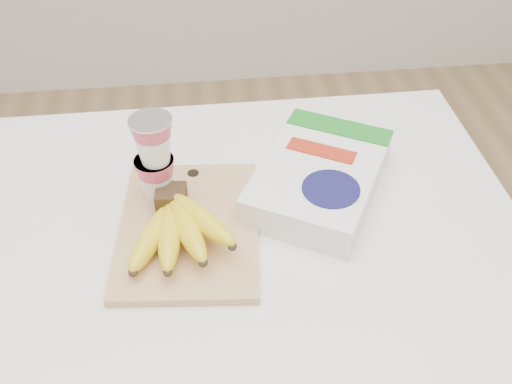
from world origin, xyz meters
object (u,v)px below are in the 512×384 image
at_px(cutting_board, 189,227).
at_px(cereal_box, 319,177).
at_px(bananas, 177,227).
at_px(yogurt_stack, 154,157).

height_order(cutting_board, cereal_box, cereal_box).
height_order(bananas, yogurt_stack, yogurt_stack).
relative_size(cutting_board, yogurt_stack, 1.91).
bearing_deg(cereal_box, bananas, -127.97).
bearing_deg(cereal_box, cutting_board, -133.07).
distance_m(bananas, cereal_box, 0.26).
distance_m(cutting_board, bananas, 0.05).
bearing_deg(cutting_board, cereal_box, 23.05).
bearing_deg(bananas, cutting_board, 61.34).
height_order(yogurt_stack, cereal_box, yogurt_stack).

